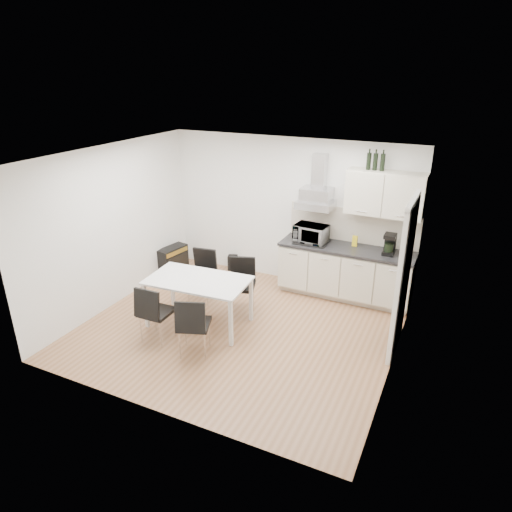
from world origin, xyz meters
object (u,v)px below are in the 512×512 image
(chair_far_left, at_px, (201,277))
(floor_speaker, at_px, (233,263))
(kitchenette, at_px, (349,252))
(dining_table, at_px, (198,284))
(chair_near_left, at_px, (157,313))
(chair_near_right, at_px, (194,325))
(guitar_amp, at_px, (173,259))
(chair_far_right, at_px, (241,286))

(chair_far_left, distance_m, floor_speaker, 1.39)
(chair_far_left, bearing_deg, floor_speaker, -93.19)
(kitchenette, bearing_deg, dining_table, -134.21)
(chair_near_left, relative_size, chair_near_right, 1.00)
(chair_far_left, xyz_separation_m, chair_near_right, (0.72, -1.35, 0.00))
(chair_near_right, distance_m, guitar_amp, 2.83)
(chair_far_right, relative_size, guitar_amp, 1.37)
(dining_table, xyz_separation_m, chair_near_left, (-0.31, -0.64, -0.24))
(dining_table, distance_m, chair_far_left, 0.79)
(chair_far_right, height_order, chair_near_right, same)
(chair_far_right, xyz_separation_m, chair_near_left, (-0.71, -1.26, 0.00))
(chair_far_left, distance_m, chair_near_left, 1.30)
(floor_speaker, bearing_deg, kitchenette, -22.34)
(dining_table, distance_m, floor_speaker, 2.14)
(kitchenette, xyz_separation_m, floor_speaker, (-2.29, 0.17, -0.68))
(kitchenette, relative_size, chair_far_right, 2.86)
(kitchenette, height_order, chair_far_right, kitchenette)
(chair_near_left, relative_size, floor_speaker, 3.00)
(chair_far_left, xyz_separation_m, chair_near_left, (0.06, -1.29, 0.00))
(dining_table, distance_m, guitar_amp, 2.11)
(kitchenette, height_order, chair_near_right, kitchenette)
(guitar_amp, bearing_deg, dining_table, -33.86)
(chair_near_right, bearing_deg, chair_far_right, 67.26)
(kitchenette, height_order, chair_near_left, kitchenette)
(chair_far_left, distance_m, chair_near_right, 1.53)
(dining_table, bearing_deg, floor_speaker, 99.96)
(floor_speaker, bearing_deg, chair_far_left, -102.61)
(kitchenette, xyz_separation_m, chair_near_left, (-2.11, -2.48, -0.39))
(kitchenette, height_order, chair_far_left, kitchenette)
(dining_table, bearing_deg, chair_far_left, 114.99)
(chair_near_left, relative_size, guitar_amp, 1.37)
(kitchenette, bearing_deg, chair_near_right, -119.54)
(chair_far_left, xyz_separation_m, chair_far_right, (0.77, -0.03, 0.00))
(dining_table, relative_size, chair_near_left, 1.77)
(chair_far_right, height_order, floor_speaker, chair_far_right)
(guitar_amp, height_order, floor_speaker, guitar_amp)
(chair_near_right, height_order, floor_speaker, chair_near_right)
(chair_near_right, height_order, guitar_amp, chair_near_right)
(kitchenette, distance_m, chair_far_left, 2.50)
(chair_far_right, bearing_deg, guitar_amp, -41.47)
(chair_near_left, xyz_separation_m, floor_speaker, (-0.19, 2.65, -0.29))
(dining_table, height_order, chair_near_right, chair_near_right)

